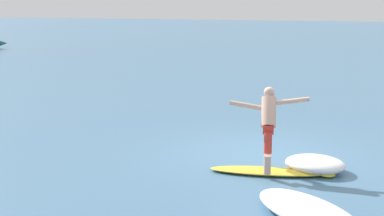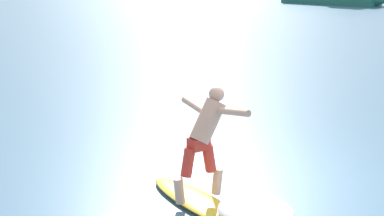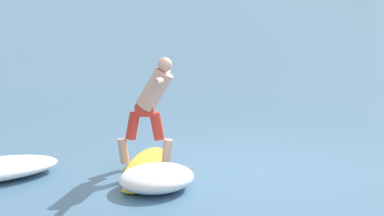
# 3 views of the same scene
# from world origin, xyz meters

# --- Properties ---
(ground_plane) EXTENTS (200.00, 200.00, 0.00)m
(ground_plane) POSITION_xyz_m (0.00, 0.00, 0.00)
(ground_plane) COLOR teal
(surfboard) EXTENTS (1.10, 2.39, 0.23)m
(surfboard) POSITION_xyz_m (-1.29, -0.53, 0.05)
(surfboard) COLOR yellow
(surfboard) RESTS_ON ground
(surfer) EXTENTS (0.89, 1.47, 1.54)m
(surfer) POSITION_xyz_m (-1.19, -0.46, 1.00)
(surfer) COLOR tan
(surfer) RESTS_ON surfboard
(wave_foam_at_tail) EXTENTS (0.99, 1.19, 0.30)m
(wave_foam_at_tail) POSITION_xyz_m (-0.79, -1.29, 0.15)
(wave_foam_at_tail) COLOR white
(wave_foam_at_tail) RESTS_ON ground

